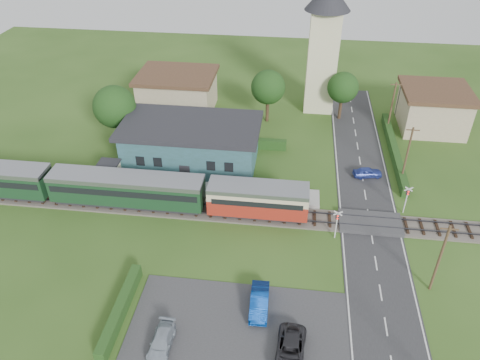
# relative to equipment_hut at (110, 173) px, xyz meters

# --- Properties ---
(ground) EXTENTS (120.00, 120.00, 0.00)m
(ground) POSITION_rel_equipment_hut_xyz_m (18.00, -5.20, -1.75)
(ground) COLOR #2D4C19
(railway_track) EXTENTS (76.00, 3.20, 0.49)m
(railway_track) POSITION_rel_equipment_hut_xyz_m (18.00, -3.20, -1.64)
(railway_track) COLOR #4C443D
(railway_track) RESTS_ON ground
(road) EXTENTS (6.00, 70.00, 0.05)m
(road) POSITION_rel_equipment_hut_xyz_m (28.00, -5.20, -1.72)
(road) COLOR #28282B
(road) RESTS_ON ground
(car_park) EXTENTS (17.00, 9.00, 0.08)m
(car_park) POSITION_rel_equipment_hut_xyz_m (16.50, -17.20, -1.71)
(car_park) COLOR #333335
(car_park) RESTS_ON ground
(crossing_deck) EXTENTS (6.20, 3.40, 0.45)m
(crossing_deck) POSITION_rel_equipment_hut_xyz_m (28.00, -3.20, -1.52)
(crossing_deck) COLOR #333335
(crossing_deck) RESTS_ON ground
(platform) EXTENTS (30.00, 3.00, 0.45)m
(platform) POSITION_rel_equipment_hut_xyz_m (8.00, 0.00, -1.52)
(platform) COLOR gray
(platform) RESTS_ON ground
(equipment_hut) EXTENTS (2.30, 2.30, 2.55)m
(equipment_hut) POSITION_rel_equipment_hut_xyz_m (0.00, 0.00, 0.00)
(equipment_hut) COLOR beige
(equipment_hut) RESTS_ON platform
(station_building) EXTENTS (16.00, 9.00, 5.30)m
(station_building) POSITION_rel_equipment_hut_xyz_m (8.00, 5.79, 0.95)
(station_building) COLOR #356878
(station_building) RESTS_ON ground
(train) EXTENTS (43.20, 2.90, 3.40)m
(train) POSITION_rel_equipment_hut_xyz_m (-0.08, -3.20, 0.43)
(train) COLOR #232328
(train) RESTS_ON ground
(church_tower) EXTENTS (6.00, 6.00, 17.60)m
(church_tower) POSITION_rel_equipment_hut_xyz_m (23.00, 22.80, 8.48)
(church_tower) COLOR beige
(church_tower) RESTS_ON ground
(house_west) EXTENTS (10.80, 8.80, 5.50)m
(house_west) POSITION_rel_equipment_hut_xyz_m (3.00, 19.80, 1.04)
(house_west) COLOR tan
(house_west) RESTS_ON ground
(house_east) EXTENTS (8.80, 8.80, 5.50)m
(house_east) POSITION_rel_equipment_hut_xyz_m (38.00, 18.80, 1.05)
(house_east) COLOR tan
(house_east) RESTS_ON ground
(hedge_carpark) EXTENTS (0.80, 9.00, 1.20)m
(hedge_carpark) POSITION_rel_equipment_hut_xyz_m (7.00, -17.20, -1.15)
(hedge_carpark) COLOR #193814
(hedge_carpark) RESTS_ON ground
(hedge_roadside) EXTENTS (0.80, 18.00, 1.20)m
(hedge_roadside) POSITION_rel_equipment_hut_xyz_m (32.20, 10.80, -1.15)
(hedge_roadside) COLOR #193814
(hedge_roadside) RESTS_ON ground
(hedge_station) EXTENTS (22.00, 0.80, 1.30)m
(hedge_station) POSITION_rel_equipment_hut_xyz_m (8.00, 10.30, -1.10)
(hedge_station) COLOR #193814
(hedge_station) RESTS_ON ground
(tree_a) EXTENTS (5.20, 5.20, 8.00)m
(tree_a) POSITION_rel_equipment_hut_xyz_m (-2.00, 8.80, 3.63)
(tree_a) COLOR #332316
(tree_a) RESTS_ON ground
(tree_b) EXTENTS (4.60, 4.60, 7.34)m
(tree_b) POSITION_rel_equipment_hut_xyz_m (16.00, 17.80, 3.27)
(tree_b) COLOR #332316
(tree_b) RESTS_ON ground
(tree_c) EXTENTS (4.20, 4.20, 6.78)m
(tree_c) POSITION_rel_equipment_hut_xyz_m (26.00, 19.80, 2.91)
(tree_c) COLOR #332316
(tree_c) RESTS_ON ground
(utility_pole_b) EXTENTS (1.40, 0.22, 7.00)m
(utility_pole_b) POSITION_rel_equipment_hut_xyz_m (32.20, -11.20, 1.88)
(utility_pole_b) COLOR #473321
(utility_pole_b) RESTS_ON ground
(utility_pole_c) EXTENTS (1.40, 0.22, 7.00)m
(utility_pole_c) POSITION_rel_equipment_hut_xyz_m (32.20, 4.80, 1.88)
(utility_pole_c) COLOR #473321
(utility_pole_c) RESTS_ON ground
(utility_pole_d) EXTENTS (1.40, 0.22, 7.00)m
(utility_pole_d) POSITION_rel_equipment_hut_xyz_m (32.20, 16.80, 1.88)
(utility_pole_d) COLOR #473321
(utility_pole_d) RESTS_ON ground
(crossing_signal_near) EXTENTS (0.84, 0.28, 3.28)m
(crossing_signal_near) POSITION_rel_equipment_hut_xyz_m (24.40, -5.61, 0.39)
(crossing_signal_near) COLOR silver
(crossing_signal_near) RESTS_ON ground
(crossing_signal_far) EXTENTS (0.84, 0.28, 3.28)m
(crossing_signal_far) POSITION_rel_equipment_hut_xyz_m (31.60, -0.81, 0.39)
(crossing_signal_far) COLOR silver
(crossing_signal_far) RESTS_ON ground
(streetlamp_west) EXTENTS (0.30, 0.30, 5.15)m
(streetlamp_west) POSITION_rel_equipment_hut_xyz_m (-4.00, 14.80, 1.29)
(streetlamp_west) COLOR #3F3F47
(streetlamp_west) RESTS_ON ground
(streetlamp_east) EXTENTS (0.30, 0.30, 5.15)m
(streetlamp_east) POSITION_rel_equipment_hut_xyz_m (34.00, 21.80, 1.29)
(streetlamp_east) COLOR #3F3F47
(streetlamp_east) RESTS_ON ground
(car_on_road) EXTENTS (3.48, 1.95, 1.12)m
(car_on_road) POSITION_rel_equipment_hut_xyz_m (28.51, 5.45, -1.14)
(car_on_road) COLOR #2F419F
(car_on_road) RESTS_ON road
(car_park_blue) EXTENTS (1.57, 4.21, 1.37)m
(car_park_blue) POSITION_rel_equipment_hut_xyz_m (17.95, -15.08, -0.98)
(car_park_blue) COLOR navy
(car_park_blue) RESTS_ON car_park
(car_park_silver) EXTENTS (1.63, 3.86, 1.11)m
(car_park_silver) POSITION_rel_equipment_hut_xyz_m (11.06, -19.70, -1.11)
(car_park_silver) COLOR #A3AFBC
(car_park_silver) RESTS_ON car_park
(car_park_dark) EXTENTS (2.38, 4.66, 1.26)m
(car_park_dark) POSITION_rel_equipment_hut_xyz_m (20.61, -19.24, -1.04)
(car_park_dark) COLOR #27262A
(car_park_dark) RESTS_ON car_park
(pedestrian_near) EXTENTS (0.67, 0.54, 1.60)m
(pedestrian_near) POSITION_rel_equipment_hut_xyz_m (17.01, 0.25, -0.50)
(pedestrian_near) COLOR gray
(pedestrian_near) RESTS_ON platform
(pedestrian_far) EXTENTS (0.59, 0.74, 1.47)m
(pedestrian_far) POSITION_rel_equipment_hut_xyz_m (3.62, -0.18, -0.56)
(pedestrian_far) COLOR gray
(pedestrian_far) RESTS_ON platform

